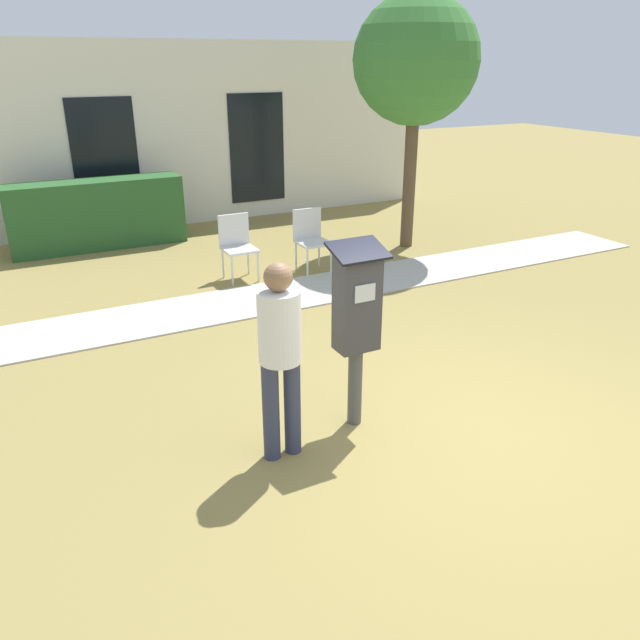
% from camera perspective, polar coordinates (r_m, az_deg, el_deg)
% --- Properties ---
extents(ground_plane, '(40.00, 40.00, 0.00)m').
position_cam_1_polar(ground_plane, '(5.41, 13.99, -10.23)').
color(ground_plane, olive).
extents(sidewalk, '(12.00, 1.10, 0.02)m').
position_cam_1_polar(sidewalk, '(8.25, -3.05, 2.35)').
color(sidewalk, '#B7B2A8').
rests_on(sidewalk, ground).
extents(building_facade, '(10.00, 0.26, 3.20)m').
position_cam_1_polar(building_facade, '(12.03, -12.51, 16.14)').
color(building_facade, silver).
rests_on(building_facade, ground).
extents(parking_meter, '(0.44, 0.31, 1.59)m').
position_cam_1_polar(parking_meter, '(4.98, 3.38, 0.70)').
color(parking_meter, '#4C4C4C').
rests_on(parking_meter, ground).
extents(person_standing, '(0.32, 0.32, 1.58)m').
position_cam_1_polar(person_standing, '(4.59, -3.67, -2.52)').
color(person_standing, '#333851').
rests_on(person_standing, ground).
extents(outdoor_chair_left, '(0.44, 0.44, 0.90)m').
position_cam_1_polar(outdoor_chair_left, '(8.83, -7.60, 7.10)').
color(outdoor_chair_left, silver).
rests_on(outdoor_chair_left, ground).
extents(outdoor_chair_middle, '(0.44, 0.44, 0.90)m').
position_cam_1_polar(outdoor_chair_middle, '(9.09, -0.88, 7.76)').
color(outdoor_chair_middle, silver).
rests_on(outdoor_chair_middle, ground).
extents(hedge_row, '(2.73, 0.60, 1.10)m').
position_cam_1_polar(hedge_row, '(10.88, -19.69, 9.08)').
color(hedge_row, '#285628').
rests_on(hedge_row, ground).
extents(tree, '(1.90, 1.90, 3.82)m').
position_cam_1_polar(tree, '(10.18, 8.77, 22.32)').
color(tree, brown).
rests_on(tree, ground).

